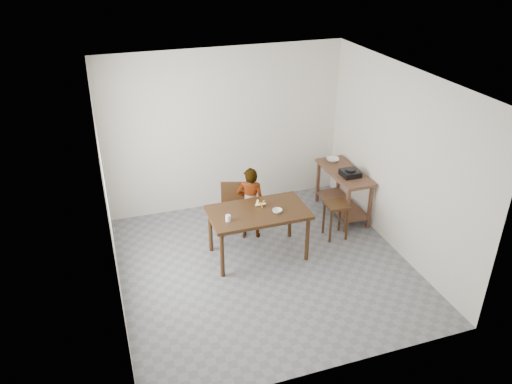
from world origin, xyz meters
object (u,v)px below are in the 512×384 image
object	(u,v)px
child	(250,203)
stool	(335,220)
dining_chair	(233,210)
dining_table	(258,233)
prep_counter	(343,193)

from	to	relation	value
child	stool	xyz separation A→B (m)	(1.24, -0.44, -0.29)
child	dining_chair	size ratio (longest dim) A/B	1.46
child	dining_table	bearing A→B (deg)	106.28
dining_table	child	bearing A→B (deg)	83.95
dining_table	stool	size ratio (longest dim) A/B	2.40
child	dining_chair	distance (m)	0.34
stool	dining_chair	bearing A→B (deg)	157.27
dining_chair	prep_counter	bearing A→B (deg)	18.09
dining_table	prep_counter	xyz separation A→B (m)	(1.72, 0.70, 0.03)
dining_table	child	size ratio (longest dim) A/B	1.20
prep_counter	dining_table	bearing A→B (deg)	-157.85
dining_table	child	world-z (taller)	child
child	prep_counter	bearing A→B (deg)	-152.19
dining_table	dining_chair	xyz separation A→B (m)	(-0.17, 0.72, 0.03)
prep_counter	child	bearing A→B (deg)	-174.53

